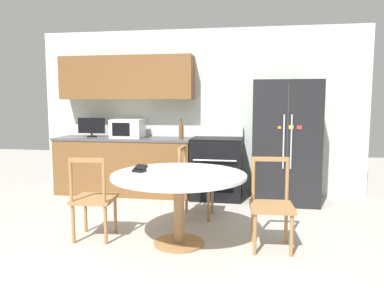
{
  "coord_description": "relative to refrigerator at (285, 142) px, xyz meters",
  "views": [
    {
      "loc": [
        0.89,
        -3.34,
        1.47
      ],
      "look_at": [
        0.14,
        1.15,
        0.95
      ],
      "focal_mm": 35.0,
      "sensor_mm": 36.0,
      "label": 1
    }
  ],
  "objects": [
    {
      "name": "ground_plane",
      "position": [
        -1.34,
        -2.21,
        -0.88
      ],
      "size": [
        14.0,
        14.0,
        0.0
      ],
      "primitive_type": "plane",
      "color": "#B2ADA3"
    },
    {
      "name": "back_wall",
      "position": [
        -1.64,
        0.38,
        0.56
      ],
      "size": [
        5.2,
        0.44,
        2.6
      ],
      "color": "silver",
      "rests_on": "ground_plane"
    },
    {
      "name": "kitchen_counter",
      "position": [
        -2.47,
        0.08,
        -0.43
      ],
      "size": [
        2.17,
        0.64,
        0.9
      ],
      "color": "brown",
      "rests_on": "ground_plane"
    },
    {
      "name": "refrigerator",
      "position": [
        0.0,
        0.0,
        0.0
      ],
      "size": [
        0.94,
        0.77,
        1.76
      ],
      "color": "black",
      "rests_on": "ground_plane"
    },
    {
      "name": "oven_range",
      "position": [
        -1.0,
        0.05,
        -0.41
      ],
      "size": [
        0.76,
        0.68,
        1.08
      ],
      "color": "black",
      "rests_on": "ground_plane"
    },
    {
      "name": "microwave",
      "position": [
        -2.41,
        0.07,
        0.16
      ],
      "size": [
        0.48,
        0.37,
        0.29
      ],
      "color": "white",
      "rests_on": "kitchen_counter"
    },
    {
      "name": "countertop_tv",
      "position": [
        -3.03,
        0.11,
        0.19
      ],
      "size": [
        0.44,
        0.16,
        0.31
      ],
      "color": "black",
      "rests_on": "kitchen_counter"
    },
    {
      "name": "counter_bottle",
      "position": [
        -1.54,
        0.03,
        0.13
      ],
      "size": [
        0.07,
        0.07,
        0.3
      ],
      "color": "brown",
      "rests_on": "kitchen_counter"
    },
    {
      "name": "dining_table",
      "position": [
        -1.19,
        -1.89,
        -0.26
      ],
      "size": [
        1.37,
        1.37,
        0.74
      ],
      "color": "white",
      "rests_on": "ground_plane"
    },
    {
      "name": "dining_chair_right",
      "position": [
        -0.26,
        -1.83,
        -0.45
      ],
      "size": [
        0.45,
        0.45,
        0.9
      ],
      "rotation": [
        0.0,
        0.0,
        3.21
      ],
      "color": "#9E7042",
      "rests_on": "ground_plane"
    },
    {
      "name": "dining_chair_left",
      "position": [
        -2.12,
        -1.89,
        -0.45
      ],
      "size": [
        0.45,
        0.45,
        0.9
      ],
      "rotation": [
        0.0,
        0.0,
        6.36
      ],
      "color": "#9E7042",
      "rests_on": "ground_plane"
    },
    {
      "name": "dining_chair_far",
      "position": [
        -1.18,
        -0.96,
        -0.45
      ],
      "size": [
        0.43,
        0.43,
        0.9
      ],
      "rotation": [
        0.0,
        0.0,
        4.69
      ],
      "color": "#9E7042",
      "rests_on": "ground_plane"
    },
    {
      "name": "candle_glass",
      "position": [
        -1.2,
        -1.97,
        -0.11
      ],
      "size": [
        0.09,
        0.09,
        0.08
      ],
      "color": "silver",
      "rests_on": "dining_table"
    },
    {
      "name": "wallet",
      "position": [
        -1.62,
        -1.84,
        -0.12
      ],
      "size": [
        0.15,
        0.15,
        0.07
      ],
      "color": "black",
      "rests_on": "dining_table"
    }
  ]
}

